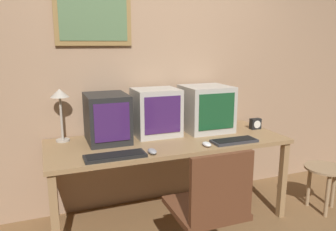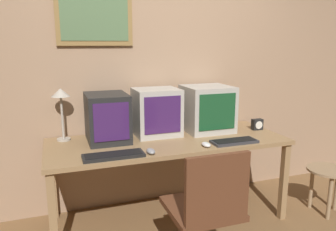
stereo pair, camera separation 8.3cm
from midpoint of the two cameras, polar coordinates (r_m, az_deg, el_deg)
The scene contains 13 objects.
wall_back at distance 3.14m, azimuth -3.79°, elevation 7.85°, with size 8.00×0.08×2.60m.
desk at distance 2.86m, azimuth -0.84°, elevation -5.50°, with size 2.04×0.79×0.74m.
monitor_left at distance 2.80m, azimuth -11.41°, elevation -0.41°, with size 0.34×0.43×0.40m.
monitor_center at distance 2.94m, azimuth -2.89°, elevation 0.59°, with size 0.39×0.35×0.42m.
monitor_right at distance 3.11m, azimuth 5.87°, elevation 1.25°, with size 0.43×0.42×0.43m.
keyboard_main at distance 2.43m, azimuth -10.16°, elevation -6.95°, with size 0.45×0.16×0.03m.
keyboard_side at distance 2.81m, azimuth 10.62°, elevation -4.35°, with size 0.39×0.16×0.03m.
mouse_near_keyboard at distance 2.48m, azimuth -3.73°, elevation -6.25°, with size 0.06×0.11×0.04m.
mouse_far_corner at distance 2.66m, azimuth 5.88°, elevation -5.00°, with size 0.06×0.10×0.04m.
desk_clock at distance 3.28m, azimuth 14.28°, elevation -1.40°, with size 0.10×0.06×0.10m.
desk_lamp at distance 2.87m, azimuth -19.08°, elevation 2.57°, with size 0.15×0.15×0.45m.
office_chair at distance 2.29m, azimuth 6.02°, elevation -17.82°, with size 0.48×0.48×0.92m.
side_stool at distance 3.43m, azimuth 24.96°, elevation -9.53°, with size 0.37×0.37×0.43m.
Camera 1 is at (-0.98, -1.52, 1.55)m, focal length 35.00 mm.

